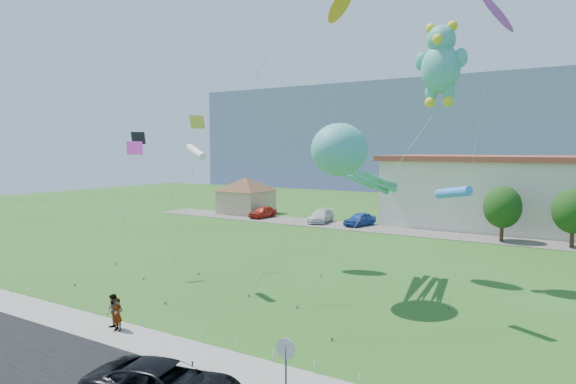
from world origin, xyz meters
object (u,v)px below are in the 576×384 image
at_px(stop_sign, 286,355).
at_px(octopus_kite, 348,161).
at_px(parked_car_white, 321,216).
at_px(pedestrian_left, 117,315).
at_px(teddy_bear_kite, 441,62).
at_px(parked_car_red, 263,212).
at_px(pavilion, 246,192).
at_px(pedestrian_right, 113,312).
at_px(parked_car_blue, 360,219).

xyz_separation_m(stop_sign, octopus_kite, (-4.36, 13.94, 6.39)).
xyz_separation_m(stop_sign, parked_car_white, (-20.43, 39.93, -1.04)).
height_order(stop_sign, octopus_kite, octopus_kite).
height_order(pedestrian_left, parked_car_white, pedestrian_left).
xyz_separation_m(octopus_kite, teddy_bear_kite, (3.66, 6.41, 6.51)).
bearing_deg(parked_car_red, teddy_bear_kite, -31.96).
height_order(pedestrian_left, octopus_kite, octopus_kite).
relative_size(pavilion, teddy_bear_kite, 0.53).
bearing_deg(pedestrian_left, teddy_bear_kite, 46.88).
relative_size(stop_sign, teddy_bear_kite, 0.14).
xyz_separation_m(pavilion, parked_car_white, (13.07, -2.28, -2.19)).
bearing_deg(pedestrian_right, parked_car_red, 125.32).
height_order(pedestrian_left, parked_car_blue, pedestrian_left).
xyz_separation_m(parked_car_white, octopus_kite, (16.07, -25.99, 7.43)).
xyz_separation_m(pavilion, teddy_bear_kite, (32.79, -21.87, 11.74)).
bearing_deg(octopus_kite, pavilion, 135.87).
distance_m(parked_car_blue, octopus_kite, 29.14).
height_order(stop_sign, parked_car_white, stop_sign).
xyz_separation_m(parked_car_blue, octopus_kite, (10.91, -25.98, 7.43)).
height_order(pedestrian_right, octopus_kite, octopus_kite).
height_order(pedestrian_right, parked_car_red, pedestrian_right).
distance_m(pedestrian_left, parked_car_red, 41.94).
bearing_deg(parked_car_white, parked_car_blue, -10.38).
bearing_deg(stop_sign, parked_car_blue, 110.93).
distance_m(stop_sign, pedestrian_left, 11.05).
height_order(stop_sign, parked_car_blue, stop_sign).
bearing_deg(parked_car_red, parked_car_white, 4.79).
bearing_deg(pedestrian_right, octopus_kite, 71.12).
xyz_separation_m(stop_sign, parked_car_red, (-28.83, 39.58, -1.06)).
distance_m(stop_sign, octopus_kite, 15.94).
bearing_deg(parked_car_blue, parked_car_red, -165.08).
bearing_deg(octopus_kite, stop_sign, -72.62).
bearing_deg(pedestrian_right, parked_car_white, 113.94).
height_order(pavilion, stop_sign, pavilion).
height_order(octopus_kite, teddy_bear_kite, teddy_bear_kite).
bearing_deg(stop_sign, parked_car_red, 126.07).
xyz_separation_m(parked_car_white, teddy_bear_kite, (19.72, -19.59, 13.93)).
bearing_deg(pedestrian_right, stop_sign, 1.69).
bearing_deg(stop_sign, octopus_kite, 107.38).
relative_size(stop_sign, parked_car_blue, 0.55).
xyz_separation_m(parked_car_red, parked_car_blue, (13.56, 0.33, 0.02)).
height_order(stop_sign, teddy_bear_kite, teddy_bear_kite).
bearing_deg(pedestrian_left, octopus_kite, 47.48).
bearing_deg(parked_car_red, pavilion, 153.09).
distance_m(pedestrian_left, parked_car_white, 39.43).
bearing_deg(parked_car_white, pedestrian_left, -86.18).
relative_size(parked_car_white, octopus_kite, 0.50).
height_order(pedestrian_right, teddy_bear_kite, teddy_bear_kite).
relative_size(pavilion, parked_car_red, 2.09).
relative_size(parked_car_red, octopus_kite, 0.42).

